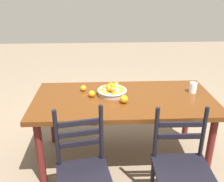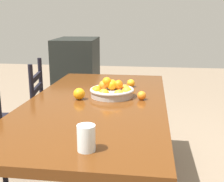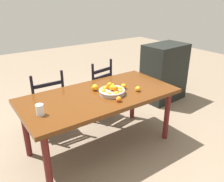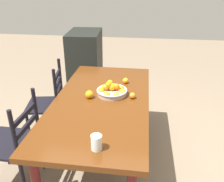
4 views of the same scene
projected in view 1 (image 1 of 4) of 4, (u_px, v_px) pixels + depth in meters
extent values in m
plane|color=#786753|center=(123.00, 157.00, 2.94)|extent=(12.00, 12.00, 0.00)
cube|color=#51290E|center=(124.00, 100.00, 2.66)|extent=(1.87, 0.93, 0.05)
cylinder|color=#5A1B1A|center=(187.00, 113.00, 3.17)|extent=(0.07, 0.07, 0.70)
cylinder|color=#5A1B1A|center=(52.00, 117.00, 3.10)|extent=(0.07, 0.07, 0.70)
cylinder|color=#5A1B1A|center=(210.00, 148.00, 2.51)|extent=(0.07, 0.07, 0.70)
cylinder|color=#5A1B1A|center=(40.00, 153.00, 2.44)|extent=(0.07, 0.07, 0.70)
cube|color=black|center=(183.00, 172.00, 2.05)|extent=(0.47, 0.47, 0.03)
cylinder|color=black|center=(152.00, 178.00, 2.32)|extent=(0.04, 0.04, 0.44)
cylinder|color=black|center=(196.00, 177.00, 2.33)|extent=(0.04, 0.04, 0.44)
cylinder|color=black|center=(156.00, 133.00, 2.13)|extent=(0.04, 0.04, 0.47)
cylinder|color=black|center=(203.00, 132.00, 2.14)|extent=(0.04, 0.04, 0.47)
cube|color=black|center=(179.00, 136.00, 2.15)|extent=(0.37, 0.03, 0.04)
cube|color=black|center=(181.00, 124.00, 2.11)|extent=(0.37, 0.03, 0.04)
cube|color=black|center=(84.00, 177.00, 2.04)|extent=(0.49, 0.49, 0.03)
cylinder|color=black|center=(102.00, 178.00, 2.33)|extent=(0.04, 0.04, 0.41)
cylinder|color=black|center=(57.00, 138.00, 2.06)|extent=(0.04, 0.04, 0.52)
cylinder|color=black|center=(101.00, 133.00, 2.14)|extent=(0.04, 0.04, 0.52)
cube|color=black|center=(80.00, 144.00, 2.13)|extent=(0.33, 0.08, 0.04)
cube|color=black|center=(79.00, 133.00, 2.09)|extent=(0.33, 0.08, 0.04)
cube|color=black|center=(79.00, 123.00, 2.06)|extent=(0.33, 0.08, 0.04)
cylinder|color=#A79E98|center=(112.00, 92.00, 2.71)|extent=(0.30, 0.30, 0.05)
torus|color=#A79E98|center=(112.00, 90.00, 2.70)|extent=(0.32, 0.32, 0.02)
sphere|color=orange|center=(102.00, 91.00, 2.71)|extent=(0.06, 0.06, 0.06)
sphere|color=orange|center=(106.00, 94.00, 2.63)|extent=(0.07, 0.07, 0.07)
sphere|color=orange|center=(115.00, 95.00, 2.61)|extent=(0.07, 0.07, 0.07)
sphere|color=orange|center=(122.00, 92.00, 2.67)|extent=(0.07, 0.07, 0.07)
sphere|color=orange|center=(120.00, 89.00, 2.77)|extent=(0.07, 0.07, 0.07)
sphere|color=orange|center=(113.00, 87.00, 2.81)|extent=(0.07, 0.07, 0.07)
sphere|color=orange|center=(106.00, 88.00, 2.78)|extent=(0.07, 0.07, 0.07)
sphere|color=orange|center=(113.00, 86.00, 2.65)|extent=(0.06, 0.06, 0.06)
sphere|color=orange|center=(111.00, 85.00, 2.73)|extent=(0.06, 0.06, 0.06)
sphere|color=orange|center=(112.00, 87.00, 2.69)|extent=(0.07, 0.07, 0.07)
sphere|color=orange|center=(113.00, 89.00, 2.64)|extent=(0.06, 0.06, 0.06)
sphere|color=orange|center=(110.00, 88.00, 2.66)|extent=(0.06, 0.06, 0.06)
sphere|color=orange|center=(109.00, 87.00, 2.72)|extent=(0.06, 0.06, 0.06)
sphere|color=orange|center=(111.00, 87.00, 2.69)|extent=(0.07, 0.07, 0.07)
sphere|color=orange|center=(92.00, 94.00, 2.65)|extent=(0.07, 0.07, 0.07)
sphere|color=orange|center=(124.00, 99.00, 2.52)|extent=(0.08, 0.08, 0.08)
sphere|color=orange|center=(83.00, 88.00, 2.80)|extent=(0.06, 0.06, 0.06)
sphere|color=orange|center=(116.00, 84.00, 2.91)|extent=(0.06, 0.06, 0.06)
cylinder|color=silver|center=(193.00, 88.00, 2.75)|extent=(0.08, 0.08, 0.11)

